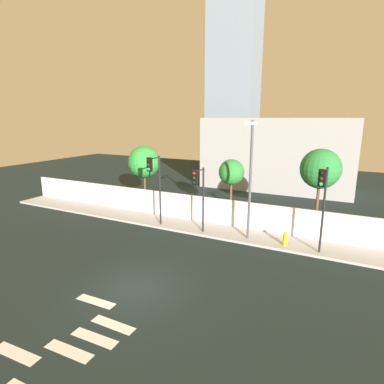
# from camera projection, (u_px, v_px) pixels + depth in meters

# --- Properties ---
(ground_plane) EXTENTS (80.00, 80.00, 0.00)m
(ground_plane) POSITION_uv_depth(u_px,v_px,m) (136.00, 289.00, 13.95)
(ground_plane) COLOR black
(sidewalk) EXTENTS (36.00, 2.40, 0.15)m
(sidewalk) POSITION_uv_depth(u_px,v_px,m) (210.00, 230.00, 21.04)
(sidewalk) COLOR #A8A8A8
(sidewalk) RESTS_ON ground
(perimeter_wall) EXTENTS (36.00, 0.18, 1.80)m
(perimeter_wall) POSITION_uv_depth(u_px,v_px,m) (218.00, 211.00, 21.94)
(perimeter_wall) COLOR white
(perimeter_wall) RESTS_ON sidewalk
(crosswalk_marking) EXTENTS (3.63, 4.74, 0.01)m
(crosswalk_marking) POSITION_uv_depth(u_px,v_px,m) (73.00, 340.00, 10.72)
(crosswalk_marking) COLOR silver
(crosswalk_marking) RESTS_ON ground
(traffic_light_left) EXTENTS (0.41, 1.13, 4.76)m
(traffic_light_left) POSITION_uv_depth(u_px,v_px,m) (323.00, 193.00, 16.26)
(traffic_light_left) COLOR black
(traffic_light_left) RESTS_ON sidewalk
(traffic_light_center) EXTENTS (0.35, 1.37, 4.23)m
(traffic_light_center) POSITION_uv_depth(u_px,v_px,m) (199.00, 187.00, 19.31)
(traffic_light_center) COLOR black
(traffic_light_center) RESTS_ON sidewalk
(traffic_light_right) EXTENTS (0.36, 1.27, 4.79)m
(traffic_light_right) POSITION_uv_depth(u_px,v_px,m) (154.00, 176.00, 20.75)
(traffic_light_right) COLOR black
(traffic_light_right) RESTS_ON sidewalk
(street_lamp_curbside) EXTENTS (0.74, 1.80, 7.14)m
(street_lamp_curbside) POSITION_uv_depth(u_px,v_px,m) (250.00, 172.00, 18.26)
(street_lamp_curbside) COLOR #4C4C51
(street_lamp_curbside) RESTS_ON sidewalk
(fire_hydrant) EXTENTS (0.44, 0.26, 0.82)m
(fire_hydrant) POSITION_uv_depth(u_px,v_px,m) (285.00, 238.00, 18.26)
(fire_hydrant) COLOR gold
(fire_hydrant) RESTS_ON sidewalk
(roadside_tree_leftmost) EXTENTS (2.61, 2.61, 5.17)m
(roadside_tree_leftmost) POSITION_uv_depth(u_px,v_px,m) (144.00, 162.00, 25.77)
(roadside_tree_leftmost) COLOR brown
(roadside_tree_leftmost) RESTS_ON ground
(roadside_tree_midleft) EXTENTS (1.84, 1.84, 4.54)m
(roadside_tree_midleft) POSITION_uv_depth(u_px,v_px,m) (232.00, 173.00, 22.47)
(roadside_tree_midleft) COLOR brown
(roadside_tree_midleft) RESTS_ON ground
(roadside_tree_midright) EXTENTS (2.53, 2.53, 5.55)m
(roadside_tree_midright) POSITION_uv_depth(u_px,v_px,m) (320.00, 169.00, 19.72)
(roadside_tree_midright) COLOR brown
(roadside_tree_midright) RESTS_ON ground
(low_building_distant) EXTENTS (15.25, 6.00, 7.39)m
(low_building_distant) POSITION_uv_depth(u_px,v_px,m) (277.00, 154.00, 33.04)
(low_building_distant) COLOR #9E9E9E
(low_building_distant) RESTS_ON ground
(tower_on_skyline) EXTENTS (6.90, 5.00, 24.94)m
(tower_on_skyline) POSITION_uv_depth(u_px,v_px,m) (233.00, 82.00, 45.58)
(tower_on_skyline) COLOR gray
(tower_on_skyline) RESTS_ON ground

